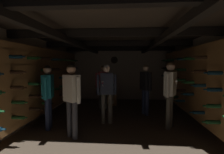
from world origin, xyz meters
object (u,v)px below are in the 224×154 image
person_guest_far_left (103,83)px  display_bottle (113,87)px  person_guest_mid_left (48,91)px  person_guest_near_left (72,94)px  person_guest_mid_right (170,88)px  person_guest_far_right (146,85)px  person_host_center (107,88)px  wine_crate_stack (110,97)px

person_guest_far_left → display_bottle: bearing=59.6°
person_guest_mid_left → person_guest_near_left: bearing=-31.3°
person_guest_mid_left → person_guest_mid_right: bearing=5.4°
person_guest_near_left → person_guest_far_left: person_guest_near_left is taller
person_guest_near_left → person_guest_far_right: bearing=45.8°
person_guest_near_left → person_guest_mid_left: bearing=148.7°
display_bottle → person_guest_mid_right: bearing=-55.2°
person_guest_mid_left → person_guest_far_left: (1.10, 2.02, -0.01)m
person_guest_far_right → person_guest_near_left: bearing=-134.2°
person_host_center → person_guest_far_left: (-0.29, 1.50, -0.03)m
person_guest_mid_left → person_guest_far_right: 2.89m
person_guest_mid_right → person_guest_far_left: 2.57m
wine_crate_stack → person_guest_mid_right: size_ratio=0.36×
wine_crate_stack → person_guest_far_right: size_ratio=0.38×
person_guest_far_right → person_guest_near_left: size_ratio=0.99×
wine_crate_stack → person_guest_mid_right: bearing=-53.9°
wine_crate_stack → display_bottle: bearing=-24.9°
person_host_center → person_guest_far_right: 1.44m
person_guest_near_left → person_guest_far_left: size_ratio=1.03×
person_guest_mid_left → person_host_center: bearing=20.4°
person_host_center → person_guest_mid_right: person_guest_mid_right is taller
wine_crate_stack → person_guest_far_left: bearing=-109.1°
person_guest_far_right → person_guest_far_left: size_ratio=1.02×
person_guest_near_left → person_host_center: bearing=56.0°
person_guest_far_left → person_guest_far_right: bearing=-23.5°
person_guest_far_right → person_guest_far_left: person_guest_far_right is taller
person_guest_far_left → person_guest_mid_right: bearing=-42.3°
wine_crate_stack → display_bottle: (0.11, -0.05, 0.44)m
display_bottle → person_guest_far_right: size_ratio=0.22×
display_bottle → person_host_center: (-0.03, -2.04, 0.23)m
person_guest_far_right → person_guest_mid_right: size_ratio=0.96×
wine_crate_stack → person_guest_far_left: size_ratio=0.38×
display_bottle → wine_crate_stack: bearing=155.1°
wine_crate_stack → display_bottle: size_ratio=1.71×
display_bottle → person_guest_mid_left: size_ratio=0.22×
person_guest_far_left → person_host_center: bearing=-79.0°
wine_crate_stack → person_guest_mid_left: size_ratio=0.38×
person_guest_near_left → person_guest_mid_right: (2.26, 0.73, 0.04)m
person_host_center → person_guest_near_left: bearing=-124.0°
display_bottle → person_host_center: size_ratio=0.22×
person_host_center → person_guest_far_right: bearing=37.5°
person_guest_mid_left → person_guest_near_left: (0.74, -0.45, 0.03)m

